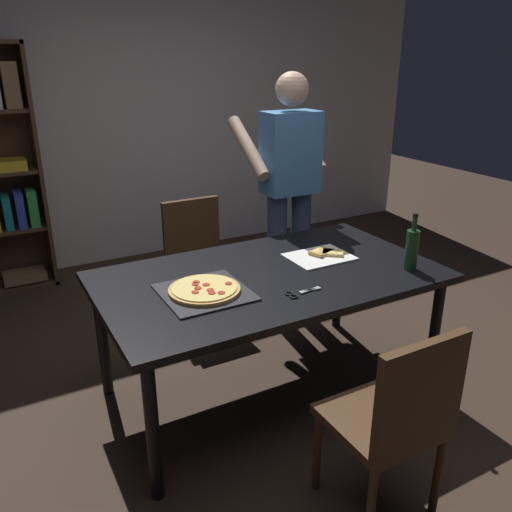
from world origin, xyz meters
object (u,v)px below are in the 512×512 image
at_px(person_serving_pizza, 289,185).
at_px(pepperoni_pizza_on_tray, 205,291).
at_px(chair_near_camera, 396,416).
at_px(wine_bottle, 412,248).
at_px(dining_table, 269,284).
at_px(chair_far_side, 198,255).
at_px(kitchen_scissors, 298,293).

relative_size(person_serving_pizza, pepperoni_pizza_on_tray, 4.20).
xyz_separation_m(person_serving_pizza, pepperoni_pizza_on_tray, (-1.02, -0.85, -0.23)).
bearing_deg(chair_near_camera, wine_bottle, 44.37).
height_order(dining_table, pepperoni_pizza_on_tray, pepperoni_pizza_on_tray).
relative_size(chair_far_side, person_serving_pizza, 0.51).
bearing_deg(wine_bottle, kitchen_scissors, 178.34).
distance_m(dining_table, pepperoni_pizza_on_tray, 0.42).
relative_size(dining_table, person_serving_pizza, 1.04).
relative_size(person_serving_pizza, wine_bottle, 5.54).
relative_size(chair_far_side, pepperoni_pizza_on_tray, 2.16).
xyz_separation_m(dining_table, wine_bottle, (0.71, -0.31, 0.18)).
xyz_separation_m(chair_near_camera, chair_far_side, (0.00, 2.02, 0.00)).
bearing_deg(pepperoni_pizza_on_tray, chair_far_side, 69.19).
relative_size(dining_table, pepperoni_pizza_on_tray, 4.37).
height_order(dining_table, wine_bottle, wine_bottle).
distance_m(dining_table, person_serving_pizza, 1.05).
relative_size(chair_near_camera, pepperoni_pizza_on_tray, 2.16).
bearing_deg(chair_near_camera, kitchen_scissors, 90.53).
bearing_deg(chair_near_camera, person_serving_pizza, 71.21).
relative_size(chair_far_side, wine_bottle, 2.85).
bearing_deg(wine_bottle, person_serving_pizza, 95.14).
height_order(chair_near_camera, pepperoni_pizza_on_tray, chair_near_camera).
bearing_deg(kitchen_scissors, chair_near_camera, -89.47).
distance_m(chair_near_camera, chair_far_side, 2.02).
distance_m(chair_far_side, person_serving_pizza, 0.81).
relative_size(dining_table, wine_bottle, 5.75).
relative_size(chair_near_camera, person_serving_pizza, 0.51).
xyz_separation_m(dining_table, pepperoni_pizza_on_tray, (-0.41, -0.06, 0.08)).
xyz_separation_m(chair_far_side, wine_bottle, (0.71, -1.32, 0.36)).
bearing_deg(kitchen_scissors, dining_table, 88.71).
bearing_deg(chair_far_side, kitchen_scissors, -90.29).
xyz_separation_m(pepperoni_pizza_on_tray, kitchen_scissors, (0.40, -0.23, -0.01)).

